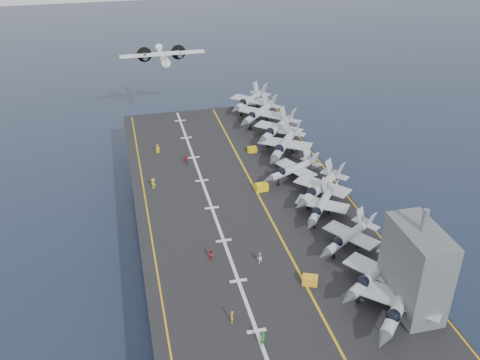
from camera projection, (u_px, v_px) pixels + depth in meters
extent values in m
plane|color=#142135|center=(245.00, 251.00, 99.01)|extent=(500.00, 500.00, 0.00)
cube|color=#56595E|center=(245.00, 229.00, 96.58)|extent=(36.00, 90.00, 10.00)
cube|color=black|center=(245.00, 205.00, 94.05)|extent=(38.00, 92.00, 0.40)
cube|color=gold|center=(262.00, 201.00, 94.55)|extent=(0.35, 90.00, 0.02)
cube|color=silver|center=(212.00, 208.00, 92.72)|extent=(0.50, 90.00, 0.02)
cube|color=gold|center=(148.00, 216.00, 90.48)|extent=(0.25, 90.00, 0.02)
cube|color=gold|center=(343.00, 191.00, 97.71)|extent=(0.25, 90.00, 0.02)
imported|color=yellow|center=(232.00, 317.00, 68.13)|extent=(0.83, 1.16, 1.82)
imported|color=#B21919|center=(212.00, 254.00, 79.62)|extent=(1.20, 1.31, 1.81)
imported|color=yellow|center=(153.00, 184.00, 98.18)|extent=(1.36, 1.44, 2.01)
imported|color=maroon|center=(186.00, 159.00, 106.81)|extent=(1.31, 0.98, 2.01)
imported|color=yellow|center=(158.00, 149.00, 111.06)|extent=(1.30, 1.00, 1.94)
imported|color=#227C26|center=(263.00, 339.00, 64.72)|extent=(1.36, 1.02, 2.07)
imported|color=white|center=(260.00, 258.00, 78.87)|extent=(1.26, 1.02, 1.83)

